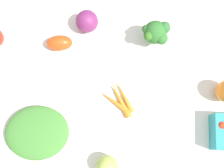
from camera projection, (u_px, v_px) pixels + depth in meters
tablecloth at (112, 86)px, 102.15cm from camera, size 104.00×76.00×2.00cm
red_onion_near_basket at (87, 21)px, 102.58cm from camera, size 8.22×8.22×8.22cm
leafy_greens_clump at (37, 132)px, 95.05cm from camera, size 22.15×19.02×4.44cm
broccoli_head at (156, 33)px, 98.48cm from camera, size 9.70×8.59×11.19cm
heirloom_tomato_green at (108, 166)px, 91.10cm from camera, size 7.26×7.26×7.26cm
roma_tomato at (59, 43)px, 102.03cm from camera, size 9.91×6.63×5.57cm
carrot_bunch at (119, 99)px, 98.91cm from camera, size 13.32×14.47×2.28cm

